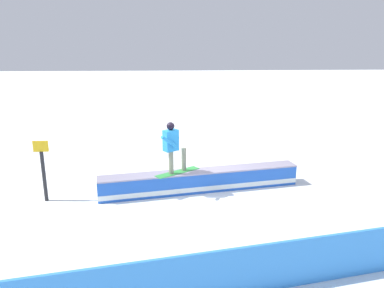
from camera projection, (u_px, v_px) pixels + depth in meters
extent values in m
plane|color=white|center=(201.00, 190.00, 10.58)|extent=(120.00, 120.00, 0.00)
cube|color=blue|center=(201.00, 181.00, 10.50)|extent=(5.95, 1.52, 0.59)
cube|color=white|center=(201.00, 186.00, 10.54)|extent=(5.96, 1.53, 0.14)
cube|color=#958DA5|center=(201.00, 171.00, 10.42)|extent=(5.96, 1.58, 0.04)
cube|color=green|center=(178.00, 172.00, 10.25)|extent=(1.32, 1.03, 0.01)
cylinder|color=gray|center=(171.00, 162.00, 10.02)|extent=(0.19, 0.19, 0.68)
cylinder|color=gray|center=(184.00, 159.00, 10.30)|extent=(0.19, 0.19, 0.68)
cube|color=#278DDA|center=(171.00, 140.00, 9.86)|extent=(0.47, 0.42, 0.59)
sphere|color=black|center=(171.00, 126.00, 9.75)|extent=(0.22, 0.22, 0.22)
cylinder|color=#278DDA|center=(169.00, 142.00, 9.62)|extent=(0.46, 0.36, 0.40)
cylinder|color=#278DDA|center=(170.00, 138.00, 10.04)|extent=(0.25, 0.21, 0.55)
cube|color=#3587E4|center=(229.00, 274.00, 5.92)|extent=(9.47, 1.71, 0.92)
cylinder|color=#262628|center=(44.00, 177.00, 9.69)|extent=(0.10, 0.10, 1.42)
cube|color=yellow|center=(41.00, 146.00, 9.47)|extent=(0.40, 0.04, 0.30)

